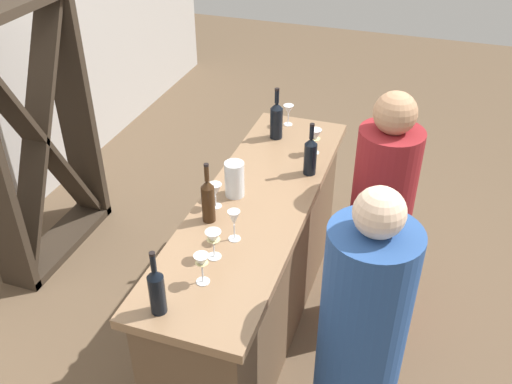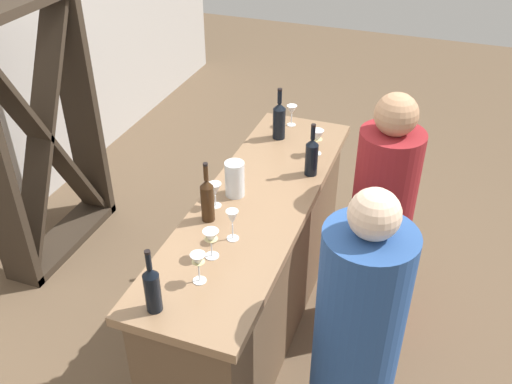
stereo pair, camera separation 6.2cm
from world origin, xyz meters
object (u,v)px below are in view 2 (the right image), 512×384
at_px(wine_rack, 41,137).
at_px(wine_glass_far_right, 215,190).
at_px(wine_bottle_center_near_black, 312,156).
at_px(wine_bottle_second_left_amber_brown, 207,199).
at_px(wine_glass_near_center, 232,219).
at_px(wine_bottle_leftmost_near_black, 152,288).
at_px(wine_glass_near_left, 317,138).
at_px(wine_glass_far_left, 211,239).
at_px(wine_glass_far_center, 292,111).
at_px(wine_glass_near_right, 198,262).
at_px(person_left_guest, 355,353).
at_px(person_center_guest, 379,229).
at_px(wine_bottle_second_right_near_black, 279,120).
at_px(water_pitcher, 235,179).

xyz_separation_m(wine_rack, wine_glass_far_right, (-0.43, -1.47, 0.17)).
relative_size(wine_rack, wine_bottle_center_near_black, 5.65).
relative_size(wine_bottle_second_left_amber_brown, wine_glass_near_center, 2.01).
relative_size(wine_bottle_leftmost_near_black, wine_bottle_second_left_amber_brown, 0.94).
relative_size(wine_bottle_leftmost_near_black, wine_glass_far_right, 2.26).
bearing_deg(wine_glass_far_right, wine_bottle_leftmost_near_black, -175.62).
bearing_deg(wine_glass_near_left, wine_glass_far_right, 153.61).
height_order(wine_glass_far_left, wine_glass_far_center, wine_glass_far_left).
bearing_deg(wine_glass_near_center, wine_glass_near_right, 175.55).
bearing_deg(wine_glass_near_right, wine_bottle_leftmost_near_black, 154.69).
relative_size(person_left_guest, person_center_guest, 1.02).
distance_m(wine_glass_near_right, wine_glass_far_right, 0.58).
bearing_deg(wine_bottle_second_right_near_black, person_center_guest, -118.39).
xyz_separation_m(wine_glass_near_right, person_left_guest, (0.05, -0.72, -0.35)).
bearing_deg(water_pitcher, wine_rack, 79.10).
xyz_separation_m(wine_rack, person_center_guest, (0.00, -2.29, -0.17)).
relative_size(wine_glass_far_center, person_center_guest, 0.09).
xyz_separation_m(wine_glass_near_center, wine_glass_far_left, (-0.16, 0.04, -0.02)).
bearing_deg(wine_bottle_second_right_near_black, person_left_guest, -149.21).
relative_size(water_pitcher, person_center_guest, 0.13).
distance_m(wine_rack, wine_glass_far_center, 1.69).
relative_size(wine_bottle_leftmost_near_black, wine_glass_far_left, 2.12).
height_order(wine_bottle_second_left_amber_brown, water_pitcher, wine_bottle_second_left_amber_brown).
relative_size(wine_bottle_center_near_black, wine_glass_far_center, 2.25).
relative_size(wine_glass_far_left, wine_glass_far_right, 1.07).
height_order(wine_bottle_leftmost_near_black, wine_bottle_center_near_black, wine_bottle_center_near_black).
bearing_deg(person_left_guest, wine_bottle_leftmost_near_black, -0.51).
bearing_deg(wine_glass_near_center, wine_bottle_center_near_black, -15.48).
relative_size(wine_bottle_second_left_amber_brown, wine_glass_near_right, 2.18).
relative_size(wine_glass_far_left, person_center_guest, 0.10).
relative_size(wine_glass_near_center, wine_glass_near_right, 1.08).
height_order(wine_glass_far_right, person_center_guest, person_center_guest).
xyz_separation_m(wine_glass_near_center, water_pitcher, (0.36, 0.13, -0.02)).
xyz_separation_m(wine_glass_far_center, person_center_guest, (-0.60, -0.72, -0.35)).
bearing_deg(wine_glass_near_center, wine_bottle_leftmost_near_black, 166.72).
relative_size(wine_rack, person_center_guest, 1.15).
relative_size(wine_bottle_leftmost_near_black, wine_bottle_second_right_near_black, 0.94).
distance_m(wine_glass_far_center, water_pitcher, 0.90).
bearing_deg(wine_bottle_leftmost_near_black, water_pitcher, 0.21).
bearing_deg(wine_rack, wine_bottle_center_near_black, -88.36).
bearing_deg(wine_bottle_second_right_near_black, wine_glass_near_right, -176.43).
bearing_deg(person_left_guest, water_pitcher, -56.94).
distance_m(wine_glass_far_left, wine_glass_far_right, 0.41).
relative_size(wine_glass_near_right, person_center_guest, 0.10).
relative_size(wine_bottle_center_near_black, person_center_guest, 0.20).
xyz_separation_m(wine_glass_far_left, water_pitcher, (0.52, 0.09, -0.00)).
relative_size(wine_glass_far_right, water_pitcher, 0.70).
distance_m(wine_glass_near_left, person_center_guest, 0.65).
distance_m(wine_bottle_second_right_near_black, water_pitcher, 0.70).
relative_size(wine_glass_near_left, water_pitcher, 0.80).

